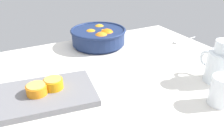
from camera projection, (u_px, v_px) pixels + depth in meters
The scene contains 8 objects.
ground_plane at pixel (107, 91), 81.69cm from camera, with size 127.00×103.88×3.00cm, color silver.
fruit_bowl at pixel (99, 36), 114.51cm from camera, with size 27.98×27.98×9.53cm.
juice_pitcher at pixel (220, 66), 82.01cm from camera, with size 10.33×15.19×16.72cm.
juice_glass at pixel (221, 92), 70.22cm from camera, with size 7.12×7.12×9.76cm.
cutting_board at pixel (41, 96), 74.39cm from camera, with size 35.36×21.51×2.13cm, color slate.
orange_half_0 at pixel (53, 83), 75.64cm from camera, with size 6.41×6.41×3.66cm.
orange_half_1 at pixel (37, 89), 72.73cm from camera, with size 6.77×6.77×3.39cm.
spoon at pixel (181, 41), 121.31cm from camera, with size 17.91×3.95×1.00cm.
Camera 1 is at (-30.21, -61.55, 43.57)cm, focal length 36.06 mm.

